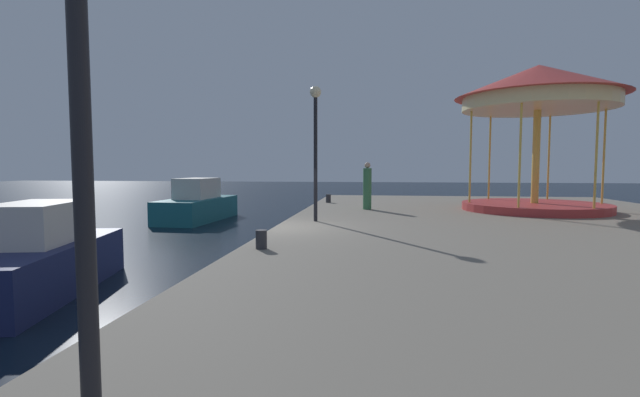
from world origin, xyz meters
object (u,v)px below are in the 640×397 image
at_px(lamp_post_mid_promenade, 316,129).
at_px(bollard_north, 261,239).
at_px(motorboat_navy, 36,260).
at_px(carousel, 538,102).
at_px(motorboat_teal, 197,205).
at_px(bollard_center, 328,198).
at_px(person_far_corner, 367,187).

relative_size(lamp_post_mid_promenade, bollard_north, 10.61).
distance_m(motorboat_navy, bollard_north, 4.46).
distance_m(motorboat_navy, carousel, 17.22).
distance_m(motorboat_teal, carousel, 15.27).
bearing_deg(bollard_center, bollard_north, -90.40).
distance_m(motorboat_teal, motorboat_navy, 12.24).
height_order(lamp_post_mid_promenade, bollard_north, lamp_post_mid_promenade).
bearing_deg(carousel, lamp_post_mid_promenade, -150.93).
distance_m(lamp_post_mid_promenade, person_far_corner, 4.90).
height_order(motorboat_navy, person_far_corner, person_far_corner).
bearing_deg(bollard_center, motorboat_teal, -167.99).
xyz_separation_m(carousel, person_far_corner, (-6.57, -0.31, -3.35)).
bearing_deg(person_far_corner, bollard_center, 121.62).
height_order(carousel, person_far_corner, carousel).
xyz_separation_m(lamp_post_mid_promenade, bollard_north, (-0.48, -4.89, -2.71)).
distance_m(motorboat_teal, person_far_corner, 8.27).
bearing_deg(person_far_corner, lamp_post_mid_promenade, -110.13).
relative_size(motorboat_navy, bollard_center, 12.17).
bearing_deg(lamp_post_mid_promenade, motorboat_navy, -128.14).
xyz_separation_m(lamp_post_mid_promenade, person_far_corner, (1.54, 4.19, -2.01)).
relative_size(motorboat_teal, lamp_post_mid_promenade, 1.24).
bearing_deg(bollard_center, carousel, -18.41).
height_order(carousel, bollard_north, carousel).
relative_size(motorboat_navy, bollard_north, 12.17).
height_order(motorboat_teal, person_far_corner, person_far_corner).
relative_size(carousel, bollard_north, 15.67).
xyz_separation_m(motorboat_teal, lamp_post_mid_promenade, (6.46, -6.04, 2.96)).
xyz_separation_m(carousel, bollard_north, (-8.58, -9.39, -4.05)).
height_order(bollard_center, person_far_corner, person_far_corner).
relative_size(carousel, bollard_center, 15.67).
relative_size(motorboat_teal, bollard_north, 13.19).
bearing_deg(carousel, motorboat_navy, -140.58).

